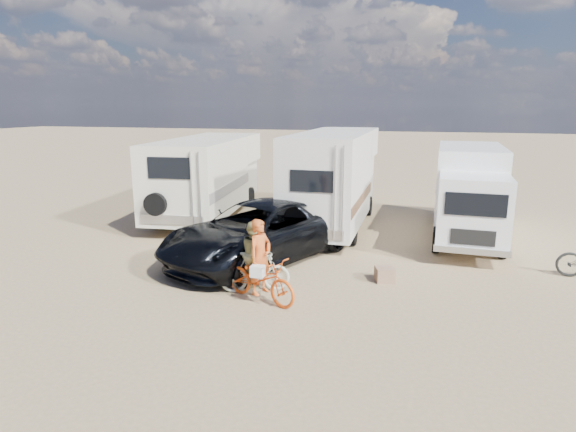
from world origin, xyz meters
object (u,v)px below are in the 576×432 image
(dark_suv, at_px, (258,232))
(rider_man, at_px, (260,265))
(rv_main, at_px, (334,180))
(bike_woman, at_px, (255,272))
(rider_woman, at_px, (255,261))
(bike_man, at_px, (260,279))
(cooler, at_px, (240,242))
(rv_left, at_px, (208,178))
(box_truck, at_px, (469,194))
(crate, at_px, (385,274))

(dark_suv, xyz_separation_m, rider_man, (0.98, -2.66, 0.02))
(dark_suv, bearing_deg, rv_main, 97.47)
(bike_woman, bearing_deg, rider_man, -171.48)
(bike_woman, xyz_separation_m, rider_man, (0.28, -0.46, 0.35))
(rider_woman, bearing_deg, rv_main, -28.67)
(bike_man, bearing_deg, bike_woman, 55.19)
(rider_woman, relative_size, cooler, 2.70)
(bike_man, distance_m, bike_woman, 0.54)
(dark_suv, relative_size, cooler, 10.46)
(rv_left, bearing_deg, box_truck, -9.71)
(rider_woman, height_order, crate, rider_woman)
(dark_suv, height_order, rider_man, rider_man)
(rv_main, distance_m, bike_woman, 6.62)
(box_truck, bearing_deg, rider_man, -123.52)
(bike_woman, relative_size, crate, 3.67)
(rv_main, bearing_deg, cooler, -121.57)
(box_truck, xyz_separation_m, cooler, (-6.58, -3.20, -1.23))
(rv_main, xyz_separation_m, rv_left, (-4.91, 0.23, -0.16))
(box_truck, bearing_deg, rider_woman, -127.10)
(rider_man, bearing_deg, box_truck, -12.11)
(dark_suv, xyz_separation_m, bike_man, (0.98, -2.66, -0.30))
(dark_suv, height_order, cooler, dark_suv)
(bike_woman, height_order, crate, bike_woman)
(dark_suv, distance_m, cooler, 1.29)
(bike_woman, height_order, rider_man, rider_man)
(bike_man, distance_m, cooler, 3.91)
(dark_suv, height_order, bike_man, dark_suv)
(rv_left, relative_size, bike_woman, 4.45)
(rider_woman, bearing_deg, rv_left, 9.39)
(rider_man, height_order, cooler, rider_man)
(cooler, relative_size, crate, 1.28)
(rv_left, distance_m, rider_woman, 8.00)
(rv_main, distance_m, rv_left, 4.92)
(bike_woman, height_order, rider_woman, rider_woman)
(rv_left, relative_size, box_truck, 1.12)
(rv_left, height_order, dark_suv, rv_left)
(box_truck, height_order, dark_suv, box_truck)
(bike_man, xyz_separation_m, cooler, (-1.82, 3.44, -0.29))
(rider_woman, bearing_deg, bike_man, -171.48)
(box_truck, bearing_deg, bike_man, -123.52)
(crate, bearing_deg, rv_left, 143.72)
(dark_suv, relative_size, crate, 13.35)
(rv_left, bearing_deg, rider_woman, -63.89)
(bike_man, relative_size, bike_woman, 1.21)
(bike_man, bearing_deg, rv_left, 56.01)
(rider_man, bearing_deg, cooler, 51.38)
(dark_suv, xyz_separation_m, rider_woman, (0.70, -2.20, -0.06))
(rv_main, height_order, box_truck, rv_main)
(rv_main, bearing_deg, dark_suv, -107.02)
(bike_man, bearing_deg, rider_woman, 55.19)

